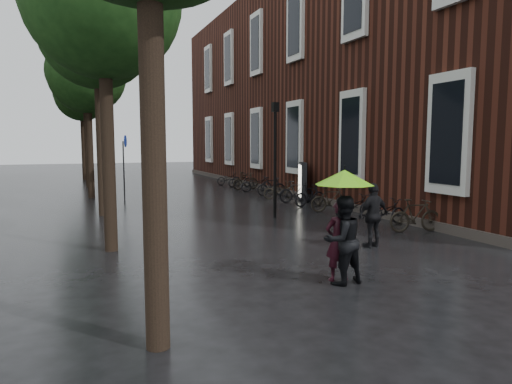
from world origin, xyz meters
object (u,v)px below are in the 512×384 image
pedestrian_walking (373,215)px  ad_lightbox (302,182)px  person_burgundy (338,241)px  parked_bicycles (289,191)px  person_black (342,240)px  lamp_post (275,148)px

pedestrian_walking → ad_lightbox: size_ratio=0.93×
pedestrian_walking → person_burgundy: bearing=33.1°
pedestrian_walking → parked_bicycles: (2.29, 9.61, -0.38)m
person_black → pedestrian_walking: bearing=-143.2°
person_burgundy → parked_bicycles: person_burgundy is taller
person_black → pedestrian_walking: (2.48, 2.37, -0.02)m
person_burgundy → person_black: person_black is taller
pedestrian_walking → ad_lightbox: 9.55m
person_burgundy → person_black: 0.22m
person_black → ad_lightbox: 12.65m
person_black → lamp_post: lamp_post is taller
lamp_post → parked_bicycles: bearing=58.0°
lamp_post → ad_lightbox: bearing=50.3°
person_black → pedestrian_walking: 3.43m
person_burgundy → person_black: size_ratio=0.93×
ad_lightbox → lamp_post: (-3.16, -3.81, 1.61)m
parked_bicycles → ad_lightbox: bearing=-44.7°
pedestrian_walking → lamp_post: 5.60m
person_black → lamp_post: bearing=-112.0°
pedestrian_walking → parked_bicycles: pedestrian_walking is taller
person_burgundy → lamp_post: bearing=-105.0°
person_burgundy → pedestrian_walking: size_ratio=0.95×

